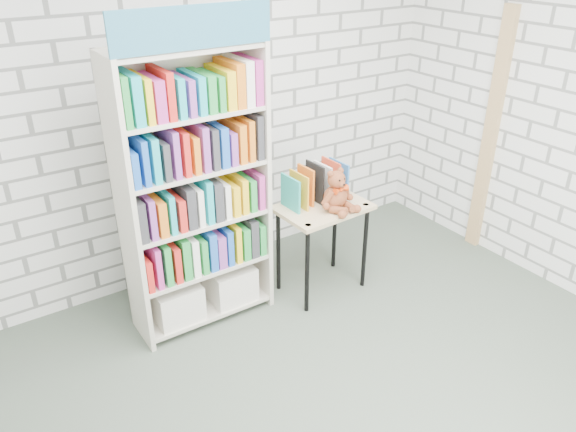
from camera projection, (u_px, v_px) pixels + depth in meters
ground at (352, 408)px, 3.44m from camera, size 4.50×4.50×0.00m
room_shell at (372, 129)px, 2.62m from camera, size 4.52×4.02×2.81m
bookshelf at (194, 192)px, 3.81m from camera, size 1.00×0.39×2.24m
display_table at (323, 218)px, 4.30m from camera, size 0.70×0.50×0.74m
table_books at (314, 184)px, 4.27m from camera, size 0.49×0.23×0.28m
teddy_bear at (337, 194)px, 4.15m from camera, size 0.29×0.27×0.32m
door_trim at (490, 135)px, 4.75m from camera, size 0.05×0.12×2.10m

